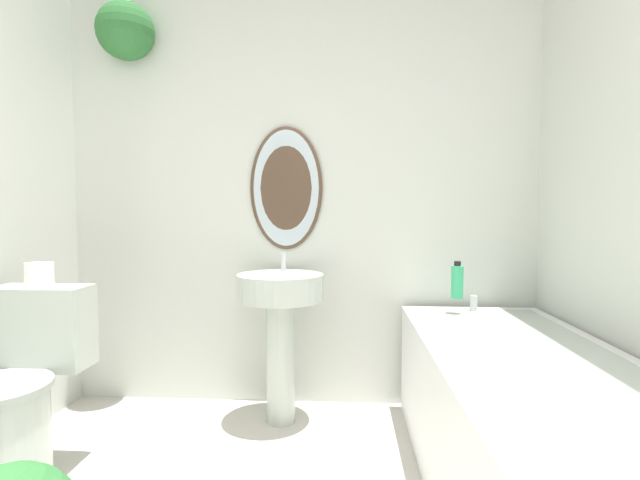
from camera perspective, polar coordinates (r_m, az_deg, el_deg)
name	(u,v)px	position (r m, az deg, el deg)	size (l,w,h in m)	color
wall_back	(289,180)	(2.63, -3.79, 7.32)	(2.71, 0.30, 2.40)	silver
toilet	(12,404)	(2.24, -33.71, -16.44)	(0.40, 0.56, 0.77)	#B2BCB2
pedestal_sink	(280,313)	(2.40, -4.89, -8.89)	(0.44, 0.44, 0.87)	#B2BCB2
bathtub	(527,425)	(1.98, 24.09, -20.06)	(0.72, 1.66, 0.65)	silver
shampoo_bottle	(457,281)	(2.44, 16.53, -4.89)	(0.06, 0.06, 0.19)	#38B275
toilet_paper_roll	(39,275)	(2.29, -31.25, -3.66)	(0.11, 0.11, 0.10)	white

